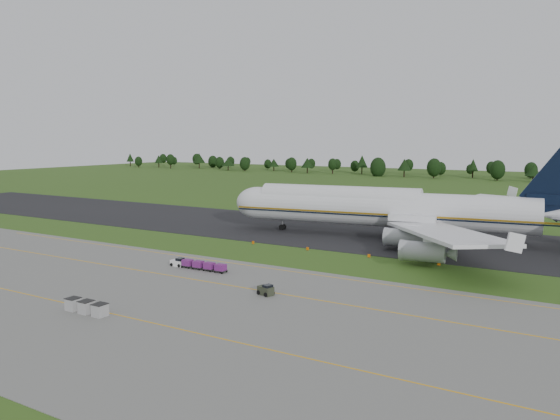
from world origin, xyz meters
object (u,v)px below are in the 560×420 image
Objects in this scene: baggage_train at (197,265)px; edge_markers at (337,252)px; utility_cart at (266,291)px; uld_row at (86,307)px; aircraft at (393,209)px.

edge_markers is at bearing 57.14° from baggage_train.
baggage_train is 4.53× the size of utility_cart.
uld_row is 0.17× the size of edge_markers.
utility_cart is at bearing 50.35° from uld_row.
baggage_train is 25.16m from uld_row.
edge_markers is (-2.85, 30.04, -0.37)m from utility_cart.
uld_row reaches higher than utility_cart.
aircraft is at bearing 89.43° from utility_cart.
uld_row is (-14.89, -17.97, 0.21)m from utility_cart.
baggage_train is 27.41m from edge_markers.
uld_row is 49.50m from edge_markers.
utility_cart is 30.18m from edge_markers.
aircraft reaches higher than edge_markers.
utility_cart is (17.72, -7.03, -0.14)m from baggage_train.
uld_row reaches higher than baggage_train.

